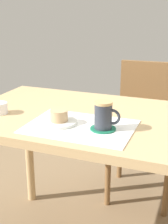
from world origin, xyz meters
TOP-DOWN VIEW (x-y plane):
  - dining_table at (0.00, 0.00)m, footprint 1.22×0.69m
  - wooden_chair at (0.09, 0.67)m, footprint 0.44×0.44m
  - placemat at (-0.03, -0.15)m, footprint 0.42×0.30m
  - pastry_plate at (-0.13, -0.16)m, footprint 0.15×0.15m
  - pastry at (-0.13, -0.16)m, footprint 0.07×0.07m
  - coffee_coaster at (0.06, -0.15)m, footprint 0.10×0.10m
  - coffee_mug at (0.06, -0.15)m, footprint 0.10×0.07m
  - sugar_bowl at (-0.43, -0.13)m, footprint 0.07×0.07m

SIDE VIEW (x-z plane):
  - wooden_chair at x=0.09m, z-range 0.06..0.92m
  - dining_table at x=0.00m, z-range 0.28..1.03m
  - placemat at x=-0.03m, z-range 0.74..0.75m
  - coffee_coaster at x=0.06m, z-range 0.75..0.75m
  - pastry_plate at x=-0.13m, z-range 0.75..0.76m
  - sugar_bowl at x=-0.43m, z-range 0.74..0.79m
  - pastry at x=-0.13m, z-range 0.76..0.80m
  - coffee_mug at x=0.06m, z-range 0.75..0.86m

